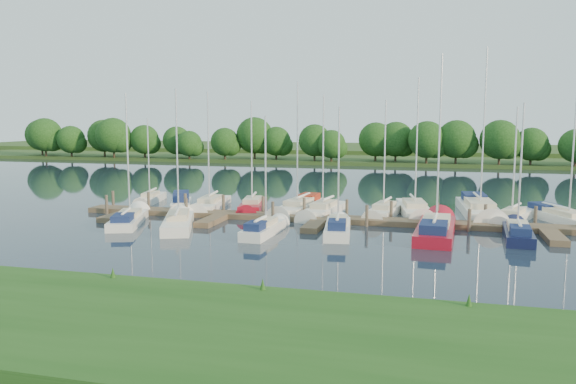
% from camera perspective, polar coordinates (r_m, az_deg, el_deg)
% --- Properties ---
extents(ground, '(260.00, 260.00, 0.00)m').
position_cam_1_polar(ground, '(35.98, 1.01, -5.22)').
color(ground, '#17222E').
rests_on(ground, ground).
extents(near_bank, '(90.00, 10.00, 0.50)m').
position_cam_1_polar(near_bank, '(21.32, -9.40, -13.64)').
color(near_bank, '#1C4614').
rests_on(near_bank, ground).
extents(dock, '(40.00, 6.00, 0.40)m').
position_cam_1_polar(dock, '(42.94, 3.30, -2.88)').
color(dock, brown).
rests_on(dock, ground).
extents(mooring_pilings, '(38.24, 2.84, 2.00)m').
position_cam_1_polar(mooring_pilings, '(43.96, 3.59, -2.11)').
color(mooring_pilings, '#473D33').
rests_on(mooring_pilings, ground).
extents(far_shore, '(180.00, 30.00, 0.60)m').
position_cam_1_polar(far_shore, '(109.71, 10.24, 3.35)').
color(far_shore, '#2A471B').
rests_on(far_shore, ground).
extents(distant_hill, '(220.00, 40.00, 1.40)m').
position_cam_1_polar(distant_hill, '(134.58, 11.06, 4.24)').
color(distant_hill, '#395324').
rests_on(distant_hill, ground).
extents(treeline, '(145.39, 9.41, 8.16)m').
position_cam_1_polar(treeline, '(96.50, 11.69, 4.98)').
color(treeline, '#38281C').
rests_on(treeline, ground).
extents(sailboat_n_0, '(2.62, 6.47, 8.29)m').
position_cam_1_polar(sailboat_n_0, '(54.87, -13.79, -0.75)').
color(sailboat_n_0, white).
rests_on(sailboat_n_0, ground).
extents(motorboat, '(3.48, 5.79, 1.87)m').
position_cam_1_polar(motorboat, '(50.54, -10.80, -1.24)').
color(motorboat, white).
rests_on(motorboat, ground).
extents(sailboat_n_2, '(2.90, 8.41, 10.62)m').
position_cam_1_polar(sailboat_n_2, '(49.83, -7.91, -1.42)').
color(sailboat_n_2, white).
rests_on(sailboat_n_2, ground).
extents(sailboat_n_3, '(2.96, 7.67, 9.76)m').
position_cam_1_polar(sailboat_n_3, '(48.92, -3.63, -1.52)').
color(sailboat_n_3, maroon).
rests_on(sailboat_n_3, ground).
extents(sailboat_n_4, '(3.04, 9.00, 11.34)m').
position_cam_1_polar(sailboat_n_4, '(47.77, 1.14, -1.66)').
color(sailboat_n_4, white).
rests_on(sailboat_n_4, ground).
extents(sailboat_n_5, '(2.87, 8.00, 10.21)m').
position_cam_1_polar(sailboat_n_5, '(46.22, 3.66, -2.05)').
color(sailboat_n_5, white).
rests_on(sailboat_n_5, ground).
extents(sailboat_n_6, '(2.75, 7.68, 9.77)m').
position_cam_1_polar(sailboat_n_6, '(46.58, 9.74, -2.07)').
color(sailboat_n_6, white).
rests_on(sailboat_n_6, ground).
extents(sailboat_n_7, '(3.41, 9.27, 11.62)m').
position_cam_1_polar(sailboat_n_7, '(47.88, 12.72, -1.89)').
color(sailboat_n_7, white).
rests_on(sailboat_n_7, ground).
extents(sailboat_n_8, '(3.35, 11.21, 14.05)m').
position_cam_1_polar(sailboat_n_8, '(48.98, 18.84, -1.83)').
color(sailboat_n_8, white).
rests_on(sailboat_n_8, ground).
extents(sailboat_n_9, '(3.74, 7.04, 9.16)m').
position_cam_1_polar(sailboat_n_9, '(46.39, 21.85, -2.54)').
color(sailboat_n_9, white).
rests_on(sailboat_n_9, ground).
extents(sailboat_n_10, '(5.34, 8.84, 11.41)m').
position_cam_1_polar(sailboat_n_10, '(47.72, 26.33, -2.47)').
color(sailboat_n_10, white).
rests_on(sailboat_n_10, ground).
extents(sailboat_s_0, '(4.04, 8.01, 10.13)m').
position_cam_1_polar(sailboat_s_0, '(44.25, -15.85, -2.71)').
color(sailboat_s_0, white).
rests_on(sailboat_s_0, ground).
extents(sailboat_s_1, '(4.30, 8.04, 10.48)m').
position_cam_1_polar(sailboat_s_1, '(41.77, -11.05, -3.19)').
color(sailboat_s_1, white).
rests_on(sailboat_s_1, ground).
extents(sailboat_s_2, '(1.76, 6.51, 8.48)m').
position_cam_1_polar(sailboat_s_2, '(38.60, -2.45, -3.86)').
color(sailboat_s_2, white).
rests_on(sailboat_s_2, ground).
extents(sailboat_s_3, '(2.42, 7.03, 9.13)m').
position_cam_1_polar(sailboat_s_3, '(38.88, 5.08, -3.78)').
color(sailboat_s_3, white).
rests_on(sailboat_s_3, ground).
extents(sailboat_s_4, '(2.86, 10.01, 12.64)m').
position_cam_1_polar(sailboat_s_4, '(39.66, 14.79, -3.78)').
color(sailboat_s_4, maroon).
rests_on(sailboat_s_4, ground).
extents(sailboat_s_5, '(2.12, 7.27, 9.33)m').
position_cam_1_polar(sailboat_s_5, '(40.27, 22.30, -3.95)').
color(sailboat_s_5, '#101536').
rests_on(sailboat_s_5, ground).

